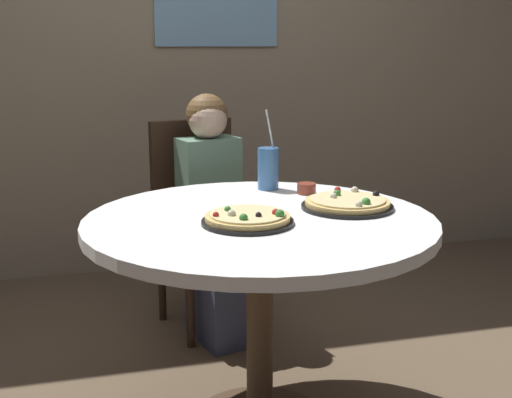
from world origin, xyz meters
name	(u,v)px	position (x,y,z in m)	size (l,w,h in m)	color
wall_with_window	(173,14)	(0.00, 1.85, 1.45)	(5.20, 0.14, 2.90)	gray
dining_table	(260,249)	(0.00, 0.00, 0.64)	(1.14, 1.14, 0.75)	white
chair_wooden	(200,212)	(-0.02, 0.97, 0.53)	(0.48, 0.48, 0.95)	#382619
diner_child	(216,231)	(0.02, 0.80, 0.48)	(0.33, 0.43, 1.08)	#3F4766
pizza_veggie	(248,219)	(-0.06, -0.07, 0.77)	(0.29, 0.29, 0.05)	black
pizza_cheese	(347,204)	(0.32, 0.04, 0.77)	(0.31, 0.31, 0.05)	black
soda_cup	(268,168)	(0.14, 0.40, 0.83)	(0.08, 0.08, 0.31)	#3F72B2
sauce_bowl	(306,188)	(0.26, 0.29, 0.77)	(0.07, 0.07, 0.04)	brown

